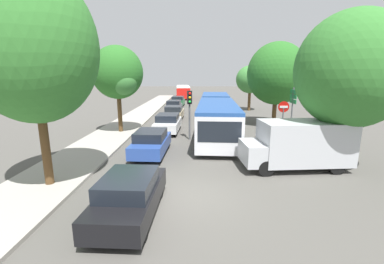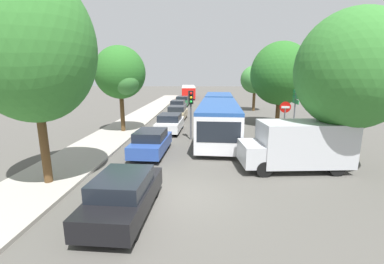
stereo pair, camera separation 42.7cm
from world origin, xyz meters
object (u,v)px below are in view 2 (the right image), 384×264
(queued_car_white, at_px, (170,123))
(articulated_bus, at_px, (219,111))
(tree_right_far, at_px, (255,80))
(queued_car_blue, at_px, (151,142))
(tree_left_near, at_px, (32,47))
(white_van, at_px, (299,144))
(tree_right_near, at_px, (354,73))
(city_bus_rear, at_px, (188,91))
(tree_left_mid, at_px, (121,74))
(queued_car_graphite, at_px, (178,106))
(tree_right_mid, at_px, (281,75))
(queued_car_tan, at_px, (177,113))
(queued_car_black, at_px, (124,194))
(queued_car_green, at_px, (183,101))
(direction_sign_post, at_px, (295,102))
(no_entry_sign, at_px, (285,117))
(traffic_light, at_px, (191,104))

(queued_car_white, bearing_deg, articulated_bus, -67.44)
(queued_car_white, relative_size, tree_right_far, 0.75)
(queued_car_blue, height_order, tree_left_near, tree_left_near)
(white_van, xyz_separation_m, tree_right_near, (2.21, 0.18, 3.26))
(city_bus_rear, relative_size, tree_right_near, 1.54)
(articulated_bus, bearing_deg, tree_left_mid, -72.54)
(queued_car_graphite, distance_m, tree_left_mid, 13.11)
(queued_car_blue, relative_size, tree_left_near, 0.50)
(city_bus_rear, bearing_deg, white_van, -173.00)
(tree_right_mid, bearing_deg, queued_car_tan, 162.68)
(tree_left_near, xyz_separation_m, tree_right_mid, (13.05, 13.18, -1.01))
(tree_right_near, bearing_deg, queued_car_graphite, 116.36)
(queued_car_black, distance_m, tree_left_mid, 13.13)
(queued_car_blue, relative_size, tree_right_near, 0.56)
(tree_right_far, bearing_deg, queued_car_white, -124.96)
(tree_left_near, bearing_deg, queued_car_green, 83.04)
(queued_car_tan, height_order, tree_left_near, tree_left_near)
(tree_right_near, bearing_deg, tree_right_mid, 89.95)
(queued_car_white, bearing_deg, tree_left_near, 162.54)
(queued_car_black, distance_m, queued_car_green, 30.26)
(tree_left_mid, xyz_separation_m, tree_right_near, (12.88, -7.49, -0.02))
(queued_car_white, xyz_separation_m, direction_sign_post, (9.07, -1.65, 1.83))
(articulated_bus, relative_size, tree_right_near, 2.37)
(articulated_bus, height_order, tree_left_near, tree_left_near)
(tree_right_near, bearing_deg, no_entry_sign, 110.16)
(queued_car_tan, relative_size, tree_right_far, 0.73)
(white_van, bearing_deg, no_entry_sign, -103.01)
(traffic_light, bearing_deg, tree_right_near, 42.47)
(queued_car_green, bearing_deg, city_bus_rear, 2.06)
(city_bus_rear, xyz_separation_m, no_entry_sign, (7.93, -35.53, 0.50))
(city_bus_rear, height_order, queued_car_blue, city_bus_rear)
(tree_left_near, bearing_deg, tree_left_mid, 89.08)
(queued_car_graphite, distance_m, white_van, 21.21)
(queued_car_green, bearing_deg, direction_sign_post, -151.63)
(tree_right_mid, bearing_deg, city_bus_rear, 108.16)
(articulated_bus, height_order, direction_sign_post, direction_sign_post)
(queued_car_white, bearing_deg, queued_car_graphite, 4.78)
(queued_car_black, xyz_separation_m, queued_car_graphite, (-0.49, 24.17, 0.02))
(tree_right_near, bearing_deg, city_bus_rear, 103.42)
(queued_car_black, bearing_deg, queued_car_green, 3.28)
(traffic_light, xyz_separation_m, tree_right_far, (7.36, 15.46, 1.42))
(tree_right_near, bearing_deg, queued_car_green, 110.48)
(no_entry_sign, height_order, tree_left_mid, tree_left_mid)
(queued_car_graphite, xyz_separation_m, queued_car_green, (0.12, 6.09, 0.01))
(queued_car_blue, relative_size, queued_car_white, 0.97)
(queued_car_white, bearing_deg, direction_sign_post, -97.75)
(city_bus_rear, distance_m, queued_car_white, 31.82)
(tree_left_near, relative_size, tree_right_mid, 1.14)
(queued_car_green, xyz_separation_m, direction_sign_post, (9.40, -19.46, 1.84))
(queued_car_black, relative_size, queued_car_green, 0.96)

